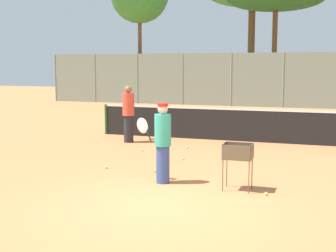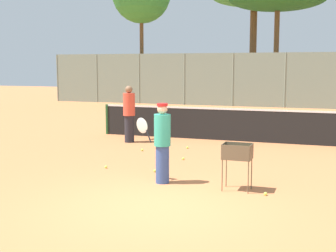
{
  "view_description": "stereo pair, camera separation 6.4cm",
  "coord_description": "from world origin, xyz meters",
  "px_view_note": "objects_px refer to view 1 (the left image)",
  "views": [
    {
      "loc": [
        2.76,
        -7.37,
        2.43
      ],
      "look_at": [
        -0.94,
        3.12,
        1.0
      ],
      "focal_mm": 50.0,
      "sensor_mm": 36.0,
      "label": 1
    },
    {
      "loc": [
        2.82,
        -7.35,
        2.43
      ],
      "look_at": [
        -0.94,
        3.12,
        1.0
      ],
      "focal_mm": 50.0,
      "sensor_mm": 36.0,
      "label": 2
    }
  ],
  "objects_px": {
    "tennis_net": "(241,124)",
    "parked_car": "(201,92)",
    "player_red_cap": "(129,113)",
    "player_white_outfit": "(162,142)",
    "ball_cart": "(238,155)"
  },
  "relations": [
    {
      "from": "player_red_cap",
      "to": "parked_car",
      "type": "bearing_deg",
      "value": -4.62
    },
    {
      "from": "tennis_net",
      "to": "ball_cart",
      "type": "xyz_separation_m",
      "value": [
        1.06,
        -5.98,
        0.14
      ]
    },
    {
      "from": "player_white_outfit",
      "to": "parked_car",
      "type": "bearing_deg",
      "value": -62.02
    },
    {
      "from": "player_white_outfit",
      "to": "ball_cart",
      "type": "bearing_deg",
      "value": -166.66
    },
    {
      "from": "tennis_net",
      "to": "parked_car",
      "type": "bearing_deg",
      "value": 109.69
    },
    {
      "from": "player_red_cap",
      "to": "player_white_outfit",
      "type": "bearing_deg",
      "value": -160.87
    },
    {
      "from": "parked_car",
      "to": "player_white_outfit",
      "type": "bearing_deg",
      "value": -76.59
    },
    {
      "from": "player_white_outfit",
      "to": "player_red_cap",
      "type": "bearing_deg",
      "value": -43.7
    },
    {
      "from": "tennis_net",
      "to": "player_red_cap",
      "type": "distance_m",
      "value": 3.65
    },
    {
      "from": "tennis_net",
      "to": "player_white_outfit",
      "type": "relative_size",
      "value": 5.88
    },
    {
      "from": "tennis_net",
      "to": "ball_cart",
      "type": "height_order",
      "value": "tennis_net"
    },
    {
      "from": "player_white_outfit",
      "to": "ball_cart",
      "type": "height_order",
      "value": "player_white_outfit"
    },
    {
      "from": "ball_cart",
      "to": "parked_car",
      "type": "distance_m",
      "value": 23.35
    },
    {
      "from": "player_white_outfit",
      "to": "player_red_cap",
      "type": "xyz_separation_m",
      "value": [
        -2.83,
        4.57,
        0.06
      ]
    },
    {
      "from": "player_red_cap",
      "to": "parked_car",
      "type": "distance_m",
      "value": 17.87
    }
  ]
}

